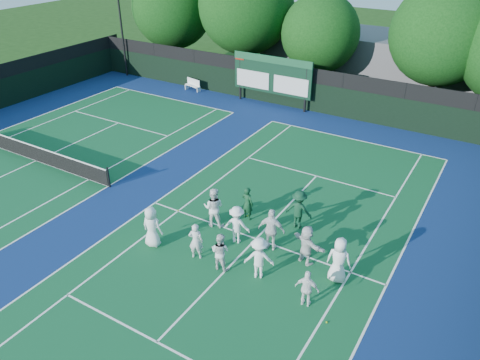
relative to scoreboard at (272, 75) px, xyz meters
The scene contains 29 objects.
ground 17.23m from the scoreboard, 65.78° to the right, with size 120.00×120.00×0.00m, color #193D10.
court_apron 14.78m from the scoreboard, 86.03° to the right, with size 34.00×32.00×0.01m, color navy.
near_court 16.33m from the scoreboard, 64.32° to the right, with size 11.05×23.85×0.01m.
left_court 16.32m from the scoreboard, 115.60° to the right, with size 11.05×23.85×0.01m.
back_fence 1.38m from the scoreboard, 22.25° to the left, with size 34.00×0.08×3.00m.
scoreboard is the anchor object (origin of this frame).
clubhouse 9.80m from the scoreboard, 59.22° to the left, with size 18.00×6.00×4.00m, color #57585C.
tennis_net 16.26m from the scoreboard, 115.60° to the right, with size 11.30×0.10×1.10m.
bench 6.96m from the scoreboard, behind, with size 1.48×0.71×0.90m.
tree_a 12.46m from the scoreboard, 160.80° to the left, with size 6.78×6.78×8.61m.
tree_b 6.86m from the scoreboard, 137.03° to the left, with size 7.35×7.35×9.63m.
tree_c 4.95m from the scoreboard, 64.29° to the left, with size 5.63×5.63×7.36m.
tree_d 11.26m from the scoreboard, 21.59° to the left, with size 6.52×6.52×8.64m.
tennis_ball_0 15.02m from the scoreboard, 78.76° to the right, with size 0.07×0.07×0.07m, color #A5C517.
tennis_ball_1 15.91m from the scoreboard, 58.31° to the right, with size 0.07×0.07×0.07m, color #A5C517.
tennis_ball_2 20.89m from the scoreboard, 57.01° to the right, with size 0.07×0.07×0.07m, color #A5C517.
tennis_ball_4 14.69m from the scoreboard, 66.31° to the right, with size 0.07×0.07×0.07m, color #A5C517.
player_front_0 17.54m from the scoreboard, 78.11° to the right, with size 0.88×0.57×1.80m, color white.
player_front_1 17.81m from the scoreboard, 71.64° to the right, with size 0.58×0.38×1.58m, color silver.
player_front_2 18.25m from the scoreboard, 68.22° to the right, with size 0.76×0.59×1.57m, color silver.
player_front_3 18.54m from the scoreboard, 63.56° to the right, with size 1.11×0.64×1.72m, color white.
player_front_4 19.98m from the scoreboard, 58.65° to the right, with size 0.86×0.36×1.46m, color white.
player_back_0 15.50m from the scoreboard, 71.38° to the right, with size 0.89×0.70×1.84m, color white.
player_back_1 16.50m from the scoreboard, 67.07° to the right, with size 1.08×0.62×1.68m, color white.
player_back_2 16.84m from the scoreboard, 62.14° to the right, with size 1.09×0.45×1.86m, color white.
player_back_3 17.67m from the scoreboard, 57.77° to the right, with size 1.54×0.49×1.67m, color silver.
player_back_4 18.72m from the scoreboard, 54.64° to the right, with size 0.90×0.59×1.85m, color white.
coach_left 14.75m from the scoreboard, 66.25° to the right, with size 0.58×0.38×1.59m, color #103C20.
coach_right 15.28m from the scoreboard, 57.75° to the right, with size 1.15×0.66×1.79m, color #0F3822.
Camera 1 is at (7.65, -12.93, 11.74)m, focal length 35.00 mm.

